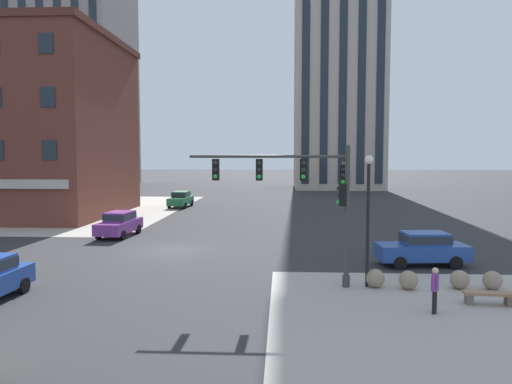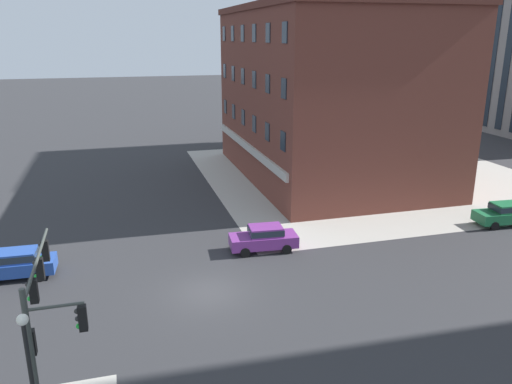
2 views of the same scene
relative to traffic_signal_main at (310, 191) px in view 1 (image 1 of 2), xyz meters
name	(u,v)px [view 1 (image 1 of 2)]	position (x,y,z in m)	size (l,w,h in m)	color
ground_plane	(172,250)	(-7.59, 7.27, -4.02)	(320.00, 320.00, 0.00)	#2D2D30
sidewalk_far_corner	(22,210)	(-27.59, 27.27, -4.02)	(32.00, 32.00, 0.02)	#A8A399
traffic_signal_main	(310,191)	(0.00, 0.00, 0.00)	(6.73, 2.09, 5.93)	#383D38
bollard_sphere_curb_a	(375,278)	(2.75, -0.19, -3.63)	(0.78, 0.78, 0.78)	gray
bollard_sphere_curb_b	(408,280)	(4.06, -0.40, -3.63)	(0.78, 0.78, 0.78)	gray
bollard_sphere_curb_c	(460,280)	(6.19, -0.23, -3.63)	(0.78, 0.78, 0.78)	gray
bollard_sphere_curb_d	(492,280)	(7.49, -0.28, -3.63)	(0.78, 0.78, 0.78)	gray
bench_near_signal	(489,296)	(6.48, -2.39, -3.69)	(1.84, 0.64, 0.49)	#8E6B4C
pedestrian_at_curb	(435,287)	(4.17, -3.47, -3.09)	(0.34, 0.50, 1.63)	black
street_lamp_corner_near	(368,205)	(2.41, -0.11, -0.56)	(0.36, 0.36, 5.52)	black
car_main_northbound_near	(423,247)	(5.88, 4.03, -3.10)	(4.54, 2.18, 1.68)	#23479E
car_main_northbound_far	(119,223)	(-12.25, 11.87, -3.10)	(2.15, 4.53, 1.68)	#7A3389
car_main_southbound_far	(181,199)	(-11.95, 30.52, -3.10)	(2.13, 4.51, 1.68)	#1E6B3D
residential_tower_skyline_right	(338,17)	(8.00, 62.61, 24.31)	(14.41, 15.29, 56.61)	#B2A899
residential_tower_skyline_left	(76,53)	(-37.69, 64.91, 19.57)	(17.25, 19.92, 47.13)	gray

